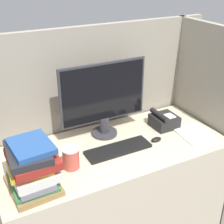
# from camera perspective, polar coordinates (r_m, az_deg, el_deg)

# --- Properties ---
(cubicle_panel_rear) EXTENTS (1.84, 0.04, 1.42)m
(cubicle_panel_rear) POSITION_cam_1_polar(r_m,az_deg,el_deg) (2.24, -4.18, -2.62)
(cubicle_panel_rear) COLOR gray
(cubicle_panel_rear) RESTS_ON ground_plane
(cubicle_panel_right) EXTENTS (0.04, 0.71, 1.42)m
(cubicle_panel_right) POSITION_cam_1_polar(r_m,az_deg,el_deg) (2.38, 16.11, -1.87)
(cubicle_panel_right) COLOR gray
(cubicle_panel_right) RESTS_ON ground_plane
(desk) EXTENTS (1.44, 0.65, 0.74)m
(desk) POSITION_cam_1_polar(r_m,az_deg,el_deg) (2.17, 0.07, -14.70)
(desk) COLOR beige
(desk) RESTS_ON ground_plane
(monitor) EXTENTS (0.58, 0.17, 0.50)m
(monitor) POSITION_cam_1_polar(r_m,az_deg,el_deg) (1.97, -1.52, 2.48)
(monitor) COLOR #333338
(monitor) RESTS_ON desk
(keyboard) EXTENTS (0.41, 0.13, 0.02)m
(keyboard) POSITION_cam_1_polar(r_m,az_deg,el_deg) (1.92, 1.15, -6.80)
(keyboard) COLOR black
(keyboard) RESTS_ON desk
(mouse) EXTENTS (0.07, 0.04, 0.02)m
(mouse) POSITION_cam_1_polar(r_m,az_deg,el_deg) (2.03, 8.10, -4.98)
(mouse) COLOR black
(mouse) RESTS_ON desk
(coffee_cup) EXTENTS (0.10, 0.10, 0.13)m
(coffee_cup) POSITION_cam_1_polar(r_m,az_deg,el_deg) (1.76, -7.52, -8.32)
(coffee_cup) COLOR #BF4C3F
(coffee_cup) RESTS_ON desk
(book_stack) EXTENTS (0.26, 0.31, 0.26)m
(book_stack) POSITION_cam_1_polar(r_m,az_deg,el_deg) (1.63, -14.51, -9.71)
(book_stack) COLOR olive
(book_stack) RESTS_ON desk
(desk_telephone) EXTENTS (0.17, 0.18, 0.12)m
(desk_telephone) POSITION_cam_1_polar(r_m,az_deg,el_deg) (2.19, 9.44, -1.55)
(desk_telephone) COLOR black
(desk_telephone) RESTS_ON desk
(paper_pile) EXTENTS (0.22, 0.28, 0.01)m
(paper_pile) POSITION_cam_1_polar(r_m,az_deg,el_deg) (2.15, 14.78, -3.90)
(paper_pile) COLOR white
(paper_pile) RESTS_ON desk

